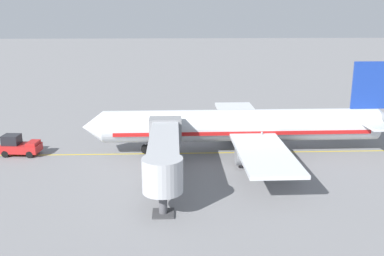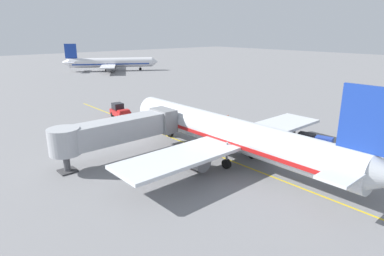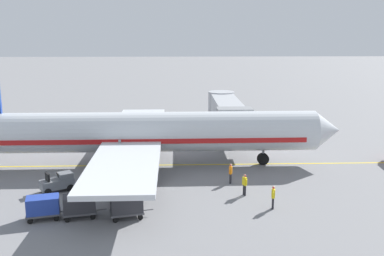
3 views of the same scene
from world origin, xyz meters
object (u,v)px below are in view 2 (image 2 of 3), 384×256
object	(u,v)px
baggage_cart_second_in_train	(306,138)
ground_crew_loader	(214,129)
jet_bridge	(117,130)
distant_taxiing_airliner	(111,63)
baggage_tug_lead	(304,154)
ground_crew_marshaller	(224,125)
pushback_tractor	(120,111)
baggage_cart_front	(287,132)
baggage_cart_third_in_train	(324,142)
parked_airliner	(230,134)
ground_crew_wing_walker	(228,119)

from	to	relation	value
baggage_cart_second_in_train	ground_crew_loader	distance (m)	12.83
jet_bridge	distant_taxiing_airliner	bearing A→B (deg)	62.80
baggage_tug_lead	ground_crew_marshaller	bearing A→B (deg)	84.18
pushback_tractor	baggage_cart_front	xyz separation A→B (m)	(11.89, -26.21, -0.15)
baggage_cart_third_in_train	baggage_cart_second_in_train	bearing A→B (deg)	93.87
ground_crew_loader	ground_crew_marshaller	distance (m)	2.89
baggage_cart_front	pushback_tractor	bearing A→B (deg)	114.40
jet_bridge	baggage_tug_lead	size ratio (longest dim) A/B	5.70
parked_airliner	baggage_cart_third_in_train	world-z (taller)	parked_airliner
ground_crew_wing_walker	ground_crew_marshaller	xyz separation A→B (m)	(-2.68, -1.62, 0.00)
baggage_cart_second_in_train	ground_crew_marshaller	xyz separation A→B (m)	(-3.75, 11.77, 0.00)
ground_crew_wing_walker	distant_taxiing_airliner	size ratio (longest dim) A/B	0.05
baggage_tug_lead	baggage_cart_second_in_train	bearing A→B (deg)	28.26
jet_bridge	baggage_cart_third_in_train	size ratio (longest dim) A/B	5.28
pushback_tractor	ground_crew_wing_walker	size ratio (longest dim) A/B	2.72
jet_bridge	ground_crew_loader	size ratio (longest dim) A/B	9.31
baggage_cart_second_in_train	baggage_cart_third_in_train	xyz separation A→B (m)	(0.16, -2.37, 0.00)
parked_airliner	distant_taxiing_airliner	distance (m)	95.10
baggage_cart_front	baggage_cart_third_in_train	xyz separation A→B (m)	(0.00, -5.56, 0.00)
parked_airliner	pushback_tractor	bearing A→B (deg)	90.10
distant_taxiing_airliner	baggage_cart_second_in_train	bearing A→B (deg)	-102.14
baggage_cart_front	baggage_cart_second_in_train	bearing A→B (deg)	-92.87
ground_crew_wing_walker	ground_crew_marshaller	size ratio (longest dim) A/B	1.00
ground_crew_loader	pushback_tractor	bearing A→B (deg)	105.78
baggage_cart_third_in_train	distant_taxiing_airliner	world-z (taller)	distant_taxiing_airliner
pushback_tractor	baggage_tug_lead	distance (m)	32.86
ground_crew_loader	parked_airliner	bearing A→B (deg)	-123.66
baggage_cart_second_in_train	ground_crew_wing_walker	distance (m)	13.43
pushback_tractor	baggage_cart_second_in_train	xyz separation A→B (m)	(11.73, -29.40, -0.15)
pushback_tractor	ground_crew_loader	world-z (taller)	pushback_tractor
pushback_tractor	baggage_cart_third_in_train	world-z (taller)	pushback_tractor
pushback_tractor	ground_crew_marshaller	xyz separation A→B (m)	(7.98, -17.63, -0.15)
ground_crew_wing_walker	ground_crew_loader	size ratio (longest dim) A/B	1.00
baggage_cart_second_in_train	ground_crew_marshaller	size ratio (longest dim) A/B	1.76
ground_crew_loader	ground_crew_marshaller	xyz separation A→B (m)	(2.79, 0.74, 0.00)
ground_crew_wing_walker	parked_airliner	bearing A→B (deg)	-136.49
ground_crew_loader	baggage_cart_third_in_train	bearing A→B (deg)	-63.44
baggage_cart_second_in_train	ground_crew_marshaller	bearing A→B (deg)	107.66
pushback_tractor	baggage_cart_third_in_train	bearing A→B (deg)	-69.48
ground_crew_marshaller	distant_taxiing_airliner	world-z (taller)	distant_taxiing_airliner
jet_bridge	ground_crew_marshaller	xyz separation A→B (m)	(17.68, -0.59, -2.50)
baggage_cart_front	ground_crew_loader	distance (m)	10.32
jet_bridge	baggage_tug_lead	distance (m)	22.36
baggage_cart_third_in_train	jet_bridge	bearing A→B (deg)	145.68
baggage_tug_lead	baggage_cart_third_in_train	size ratio (longest dim) A/B	0.93
baggage_cart_third_in_train	ground_crew_marshaller	world-z (taller)	ground_crew_marshaller
jet_bridge	ground_crew_loader	world-z (taller)	jet_bridge
baggage_cart_front	ground_crew_wing_walker	size ratio (longest dim) A/B	1.76
jet_bridge	baggage_cart_third_in_train	xyz separation A→B (m)	(21.58, -14.73, -2.51)
parked_airliner	pushback_tractor	size ratio (longest dim) A/B	8.09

